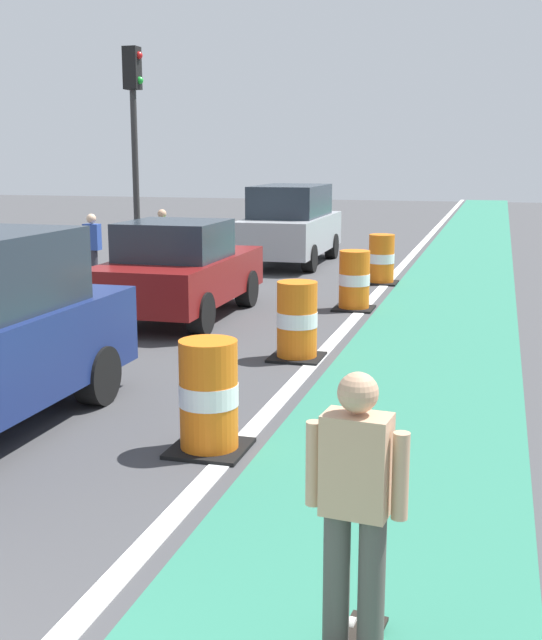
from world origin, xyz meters
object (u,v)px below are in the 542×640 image
(skateboarder_on_lane, at_px, (355,511))
(traffic_barrel_far, at_px, (381,260))
(parked_sedan_second, at_px, (179,270))
(traffic_barrel_back, at_px, (354,281))
(pedestrian_waiting, at_px, (163,242))
(traffic_barrel_mid, at_px, (297,321))
(parked_suv_third, at_px, (291,224))
(pedestrian_crossing, at_px, (93,250))
(traffic_light_corner, at_px, (134,123))
(traffic_barrel_front, at_px, (209,397))

(skateboarder_on_lane, bearing_deg, traffic_barrel_far, 97.46)
(parked_sedan_second, relative_size, traffic_barrel_far, 3.78)
(traffic_barrel_back, distance_m, traffic_barrel_far, 3.24)
(traffic_barrel_back, bearing_deg, pedestrian_waiting, 153.69)
(parked_sedan_second, xyz_separation_m, traffic_barrel_mid, (2.69, -2.33, -0.30))
(traffic_barrel_far, height_order, pedestrian_waiting, pedestrian_waiting)
(parked_suv_third, distance_m, traffic_barrel_far, 3.91)
(traffic_barrel_back, bearing_deg, parked_sedan_second, -150.97)
(parked_sedan_second, distance_m, pedestrian_crossing, 3.59)
(parked_suv_third, height_order, pedestrian_waiting, parked_suv_third)
(pedestrian_crossing, height_order, pedestrian_waiting, same)
(traffic_barrel_back, height_order, traffic_light_corner, traffic_light_corner)
(parked_suv_third, height_order, traffic_barrel_front, parked_suv_third)
(skateboarder_on_lane, xyz_separation_m, parked_sedan_second, (-4.66, 9.03, -0.08))
(parked_sedan_second, height_order, traffic_light_corner, traffic_light_corner)
(parked_sedan_second, bearing_deg, pedestrian_waiting, 116.80)
(traffic_barrel_front, bearing_deg, traffic_barrel_mid, 90.86)
(parked_sedan_second, height_order, pedestrian_crossing, parked_sedan_second)
(skateboarder_on_lane, bearing_deg, parked_suv_third, 105.45)
(parked_suv_third, height_order, traffic_barrel_mid, parked_suv_third)
(traffic_barrel_front, xyz_separation_m, traffic_barrel_back, (0.07, 7.63, 0.00))
(parked_sedan_second, distance_m, traffic_barrel_mid, 3.57)
(traffic_barrel_front, xyz_separation_m, traffic_barrel_mid, (-0.06, 3.75, 0.00))
(skateboarder_on_lane, relative_size, traffic_barrel_mid, 1.55)
(skateboarder_on_lane, height_order, pedestrian_waiting, skateboarder_on_lane)
(traffic_barrel_front, bearing_deg, pedestrian_crossing, 123.93)
(traffic_barrel_front, height_order, pedestrian_waiting, pedestrian_waiting)
(skateboarder_on_lane, xyz_separation_m, traffic_barrel_far, (-1.81, 13.82, -0.38))
(traffic_light_corner, bearing_deg, pedestrian_waiting, 14.49)
(traffic_barrel_mid, xyz_separation_m, traffic_light_corner, (-5.21, 6.12, 2.97))
(skateboarder_on_lane, height_order, traffic_barrel_mid, skateboarder_on_lane)
(parked_suv_third, relative_size, traffic_barrel_back, 4.24)
(parked_sedan_second, xyz_separation_m, traffic_barrel_front, (2.74, -6.07, -0.30))
(traffic_barrel_mid, bearing_deg, traffic_barrel_front, -89.14)
(traffic_barrel_mid, bearing_deg, pedestrian_crossing, 140.56)
(parked_suv_third, bearing_deg, parked_sedan_second, -90.65)
(parked_sedan_second, xyz_separation_m, traffic_barrel_back, (2.81, 1.56, -0.30))
(traffic_barrel_front, distance_m, pedestrian_crossing, 9.99)
(parked_sedan_second, relative_size, pedestrian_waiting, 2.56)
(traffic_light_corner, bearing_deg, parked_sedan_second, -56.32)
(traffic_barrel_mid, distance_m, pedestrian_waiting, 7.82)
(traffic_barrel_back, relative_size, pedestrian_crossing, 0.68)
(traffic_barrel_far, height_order, pedestrian_crossing, pedestrian_crossing)
(pedestrian_crossing, bearing_deg, traffic_barrel_back, -6.57)
(parked_suv_third, bearing_deg, pedestrian_crossing, -118.77)
(traffic_barrel_front, distance_m, traffic_barrel_mid, 3.75)
(traffic_light_corner, relative_size, pedestrian_waiting, 3.17)
(parked_sedan_second, distance_m, traffic_light_corner, 5.28)
(traffic_barrel_mid, distance_m, traffic_barrel_back, 3.89)
(parked_suv_third, distance_m, traffic_barrel_back, 6.57)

